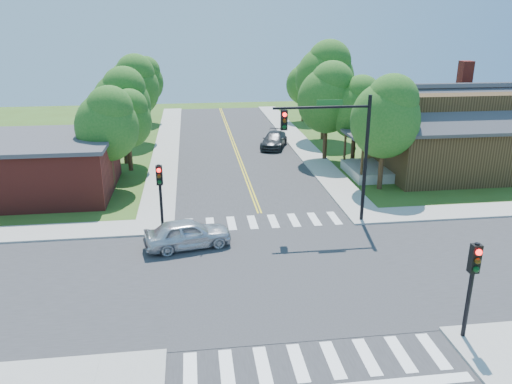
{
  "coord_description": "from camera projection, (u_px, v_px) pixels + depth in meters",
  "views": [
    {
      "loc": [
        -3.82,
        -19.84,
        10.94
      ],
      "look_at": [
        -0.53,
        5.2,
        2.2
      ],
      "focal_mm": 35.0,
      "sensor_mm": 36.0,
      "label": 1
    }
  ],
  "objects": [
    {
      "name": "tree_e_d",
      "position": [
        305.0,
        82.0,
        55.39
      ],
      "size": [
        3.95,
        3.75,
        6.71
      ],
      "color": "#382314",
      "rests_on": "ground"
    },
    {
      "name": "intersection_patch",
      "position": [
        282.0,
        274.0,
        22.64
      ],
      "size": [
        10.2,
        10.2,
        0.06
      ],
      "primitive_type": "cube",
      "color": "#2D2D30",
      "rests_on": "ground"
    },
    {
      "name": "tree_w_b",
      "position": [
        122.0,
        101.0,
        38.48
      ],
      "size": [
        4.51,
        4.28,
        7.67
      ],
      "color": "#382314",
      "rests_on": "ground"
    },
    {
      "name": "car_silver",
      "position": [
        188.0,
        234.0,
        25.06
      ],
      "size": [
        3.44,
        5.02,
        1.48
      ],
      "primitive_type": "imported",
      "rotation": [
        0.0,
        0.0,
        1.77
      ],
      "color": "silver",
      "rests_on": "ground"
    },
    {
      "name": "centerline",
      "position": [
        282.0,
        273.0,
        22.62
      ],
      "size": [
        0.3,
        90.0,
        0.01
      ],
      "color": "yellow",
      "rests_on": "ground"
    },
    {
      "name": "tree_w_a",
      "position": [
        108.0,
        122.0,
        32.57
      ],
      "size": [
        4.12,
        3.92,
        7.01
      ],
      "color": "#382314",
      "rests_on": "ground"
    },
    {
      "name": "signal_pole_nw",
      "position": [
        160.0,
        185.0,
        26.3
      ],
      "size": [
        0.34,
        0.42,
        3.8
      ],
      "color": "black",
      "rests_on": "ground"
    },
    {
      "name": "tree_e_b",
      "position": [
        357.0,
        106.0,
        38.83
      ],
      "size": [
        4.12,
        3.91,
        7.0
      ],
      "color": "#382314",
      "rests_on": "ground"
    },
    {
      "name": "tree_e_a",
      "position": [
        387.0,
        115.0,
        32.4
      ],
      "size": [
        4.56,
        4.34,
        7.76
      ],
      "color": "#382314",
      "rests_on": "ground"
    },
    {
      "name": "crosswalk_south",
      "position": [
        315.0,
        361.0,
        16.81
      ],
      "size": [
        8.85,
        2.0,
        0.01
      ],
      "color": "white",
      "rests_on": "ground"
    },
    {
      "name": "stop_bar",
      "position": [
        403.0,
        384.0,
        15.82
      ],
      "size": [
        4.6,
        0.45,
        0.09
      ],
      "primitive_type": "cube",
      "color": "white",
      "rests_on": "ground"
    },
    {
      "name": "road_ns",
      "position": [
        282.0,
        274.0,
        22.63
      ],
      "size": [
        10.0,
        90.0,
        0.04
      ],
      "primitive_type": "cube",
      "color": "#2D2D30",
      "rests_on": "ground"
    },
    {
      "name": "tree_w_c",
      "position": [
        134.0,
        85.0,
        45.54
      ],
      "size": [
        4.77,
        4.53,
        8.11
      ],
      "color": "#382314",
      "rests_on": "ground"
    },
    {
      "name": "signal_pole_se",
      "position": [
        473.0,
        273.0,
        17.18
      ],
      "size": [
        0.34,
        0.42,
        3.8
      ],
      "color": "black",
      "rests_on": "ground"
    },
    {
      "name": "ground",
      "position": [
        282.0,
        274.0,
        22.64
      ],
      "size": [
        100.0,
        100.0,
        0.0
      ],
      "primitive_type": "plane",
      "color": "#39561A",
      "rests_on": "ground"
    },
    {
      "name": "tree_bldg",
      "position": [
        128.0,
        118.0,
        36.93
      ],
      "size": [
        3.66,
        3.48,
        6.22
      ],
      "color": "#382314",
      "rests_on": "ground"
    },
    {
      "name": "sidewalk_ne",
      "position": [
        443.0,
        165.0,
        39.38
      ],
      "size": [
        40.0,
        40.0,
        0.14
      ],
      "color": "#9E9B93",
      "rests_on": "ground"
    },
    {
      "name": "sidewalk_nw",
      "position": [
        24.0,
        181.0,
        35.49
      ],
      "size": [
        40.0,
        40.0,
        0.14
      ],
      "color": "#9E9B93",
      "rests_on": "ground"
    },
    {
      "name": "tree_w_d",
      "position": [
        144.0,
        79.0,
        54.56
      ],
      "size": [
        4.27,
        4.06,
        7.26
      ],
      "color": "#382314",
      "rests_on": "ground"
    },
    {
      "name": "tree_e_c",
      "position": [
        326.0,
        75.0,
        46.3
      ],
      "size": [
        5.48,
        5.2,
        9.31
      ],
      "color": "#382314",
      "rests_on": "ground"
    },
    {
      "name": "crosswalk_north",
      "position": [
        263.0,
        222.0,
        28.43
      ],
      "size": [
        8.85,
        2.0,
        0.01
      ],
      "color": "white",
      "rests_on": "ground"
    },
    {
      "name": "tree_house",
      "position": [
        328.0,
        96.0,
        39.36
      ],
      "size": [
        4.7,
        4.47,
        8.0
      ],
      "color": "#382314",
      "rests_on": "ground"
    },
    {
      "name": "road_ew",
      "position": [
        282.0,
        274.0,
        22.63
      ],
      "size": [
        90.0,
        10.0,
        0.04
      ],
      "primitive_type": "cube",
      "color": "#2D2D30",
      "rests_on": "ground"
    },
    {
      "name": "signal_mast_ne",
      "position": [
        337.0,
        140.0,
        26.77
      ],
      "size": [
        5.3,
        0.42,
        7.2
      ],
      "color": "black",
      "rests_on": "ground"
    },
    {
      "name": "house_ne",
      "position": [
        450.0,
        129.0,
        36.74
      ],
      "size": [
        13.05,
        8.8,
        7.11
      ],
      "color": "black",
      "rests_on": "ground"
    },
    {
      "name": "car_dgrey",
      "position": [
        274.0,
        140.0,
        44.78
      ],
      "size": [
        4.84,
        5.86,
        1.35
      ],
      "primitive_type": "imported",
      "rotation": [
        0.0,
        0.0,
        -0.34
      ],
      "color": "#2C2E31",
      "rests_on": "ground"
    },
    {
      "name": "building_nw",
      "position": [
        33.0,
        166.0,
        32.64
      ],
      "size": [
        10.4,
        8.4,
        3.73
      ],
      "color": "maroon",
      "rests_on": "ground"
    }
  ]
}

